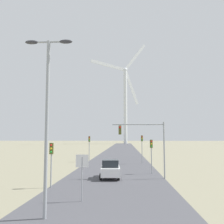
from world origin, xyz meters
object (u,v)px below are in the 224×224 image
(traffic_light_post_near_left, at_px, (51,155))
(traffic_light_post_mid_right, at_px, (142,143))
(stop_sign_near, at_px, (82,168))
(car_approaching, at_px, (110,169))
(traffic_light_post_mid_left, at_px, (89,143))
(wind_turbine_left, at_px, (125,97))
(traffic_light_mast_overhead, at_px, (145,137))
(traffic_light_post_near_right, at_px, (151,149))
(streetlamp, at_px, (47,104))

(traffic_light_post_near_left, relative_size, traffic_light_post_mid_right, 0.83)
(stop_sign_near, relative_size, traffic_light_post_near_left, 0.82)
(car_approaching, bearing_deg, traffic_light_post_mid_left, 104.66)
(stop_sign_near, bearing_deg, traffic_light_post_near_left, 126.75)
(stop_sign_near, bearing_deg, wind_turbine_left, 88.83)
(traffic_light_mast_overhead, bearing_deg, car_approaching, 179.69)
(traffic_light_post_near_right, height_order, wind_turbine_left, wind_turbine_left)
(traffic_light_post_mid_right, bearing_deg, stop_sign_near, -102.62)
(traffic_light_post_mid_right, height_order, traffic_light_mast_overhead, traffic_light_mast_overhead)
(car_approaching, relative_size, wind_turbine_left, 0.06)
(traffic_light_post_near_left, distance_m, car_approaching, 7.03)
(traffic_light_post_near_right, distance_m, traffic_light_post_mid_left, 16.20)
(streetlamp, xyz_separation_m, traffic_light_post_near_left, (-1.95, 7.87, -3.13))
(traffic_light_post_mid_right, relative_size, wind_turbine_left, 0.06)
(traffic_light_post_mid_right, bearing_deg, traffic_light_mast_overhead, -92.49)
(traffic_light_post_mid_right, distance_m, car_approaching, 15.10)
(streetlamp, relative_size, traffic_light_post_near_left, 2.56)
(traffic_light_post_near_right, relative_size, wind_turbine_left, 0.06)
(car_approaching, xyz_separation_m, wind_turbine_left, (1.75, 138.92, 28.83))
(streetlamp, distance_m, traffic_light_post_mid_right, 28.28)
(streetlamp, xyz_separation_m, car_approaching, (2.54, 13.01, -4.83))
(traffic_light_post_near_right, height_order, traffic_light_mast_overhead, traffic_light_mast_overhead)
(streetlamp, relative_size, wind_turbine_left, 0.14)
(wind_turbine_left, bearing_deg, traffic_light_mast_overhead, -89.31)
(traffic_light_post_near_right, xyz_separation_m, traffic_light_post_mid_right, (-0.33, 11.01, 0.40))
(car_approaching, bearing_deg, traffic_light_post_mid_right, 74.26)
(streetlamp, distance_m, traffic_light_mast_overhead, 14.39)
(streetlamp, height_order, traffic_light_post_mid_right, streetlamp)
(stop_sign_near, distance_m, traffic_light_post_mid_right, 24.42)
(wind_turbine_left, bearing_deg, traffic_light_post_near_left, -92.48)
(stop_sign_near, distance_m, traffic_light_post_mid_left, 26.59)
(car_approaching, bearing_deg, stop_sign_near, -97.72)
(streetlamp, bearing_deg, traffic_light_post_mid_right, 76.46)
(traffic_light_post_mid_left, xyz_separation_m, traffic_light_post_mid_right, (8.49, -2.58, 0.08))
(traffic_light_post_near_right, bearing_deg, traffic_light_post_mid_right, 91.72)
(streetlamp, xyz_separation_m, stop_sign_near, (1.26, 3.57, -3.70))
(traffic_light_post_near_right, relative_size, traffic_light_post_mid_left, 0.89)
(traffic_light_mast_overhead, bearing_deg, stop_sign_near, -116.55)
(stop_sign_near, distance_m, traffic_light_post_near_right, 14.01)
(traffic_light_post_near_left, xyz_separation_m, traffic_light_post_near_right, (8.87, 8.50, 0.14))
(wind_turbine_left, bearing_deg, traffic_light_post_near_right, -88.89)
(stop_sign_near, height_order, car_approaching, stop_sign_near)
(stop_sign_near, xyz_separation_m, traffic_light_mast_overhead, (4.70, 9.42, 1.99))
(traffic_light_post_mid_left, height_order, car_approaching, traffic_light_post_mid_left)
(traffic_light_post_near_left, xyz_separation_m, traffic_light_post_mid_right, (8.54, 19.51, 0.53))
(car_approaching, bearing_deg, traffic_light_post_near_right, 37.49)
(traffic_light_mast_overhead, distance_m, car_approaching, 4.63)
(streetlamp, bearing_deg, traffic_light_post_near_right, 67.08)
(stop_sign_near, distance_m, traffic_light_post_near_left, 5.40)
(car_approaching, bearing_deg, streetlamp, -101.05)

